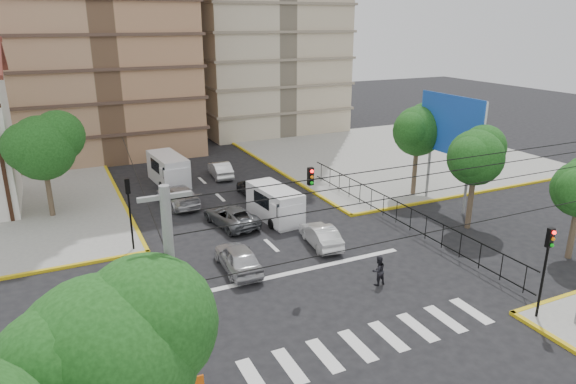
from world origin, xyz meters
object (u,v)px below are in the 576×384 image
traffic_light_nw (129,202)px  traffic_light_se (546,258)px  van_right_lane (276,205)px  van_left_lane (169,170)px  pedestrian_crosswalk (378,271)px  car_silver_front_left (238,257)px  car_white_front_right (321,235)px

traffic_light_nw → traffic_light_se: bearing=-45.0°
van_right_lane → van_left_lane: bearing=107.1°
traffic_light_se → van_left_lane: (-10.54, 28.01, -1.92)m
traffic_light_se → pedestrian_crosswalk: 7.90m
pedestrian_crosswalk → car_silver_front_left: bearing=-41.9°
van_left_lane → pedestrian_crosswalk: bearing=-80.4°
van_right_lane → traffic_light_se: bearing=-76.2°
van_left_lane → car_white_front_right: bearing=-76.7°
traffic_light_nw → van_left_lane: (5.06, 12.41, -1.92)m
pedestrian_crosswalk → traffic_light_se: bearing=124.9°
traffic_light_se → van_left_lane: 29.99m
car_silver_front_left → car_white_front_right: (5.71, 0.93, -0.08)m
traffic_light_se → traffic_light_nw: bearing=135.0°
car_white_front_right → pedestrian_crosswalk: size_ratio=2.52×
traffic_light_nw → pedestrian_crosswalk: traffic_light_nw is taller
traffic_light_se → van_right_lane: 17.64m
traffic_light_nw → car_white_front_right: bearing=-21.1°
car_white_front_right → van_right_lane: bearing=-75.3°
van_right_lane → car_silver_front_left: size_ratio=1.18×
van_right_lane → pedestrian_crosswalk: (1.04, -10.66, -0.30)m
van_right_lane → car_silver_front_left: 7.78m
traffic_light_se → van_left_lane: bearing=110.6°
van_left_lane → car_white_front_right: van_left_lane is taller
traffic_light_se → van_right_lane: bearing=109.3°
traffic_light_se → van_right_lane: (-5.78, 16.55, -2.01)m
pedestrian_crosswalk → traffic_light_nw: bearing=-45.8°
traffic_light_nw → pedestrian_crosswalk: (10.86, -9.71, -2.31)m
traffic_light_nw → car_white_front_right: traffic_light_nw is taller
van_right_lane → car_white_front_right: van_right_lane is taller
traffic_light_se → traffic_light_nw: (-15.60, 15.60, 0.00)m
car_white_front_right → pedestrian_crosswalk: pedestrian_crosswalk is taller
traffic_light_nw → van_right_lane: size_ratio=0.85×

